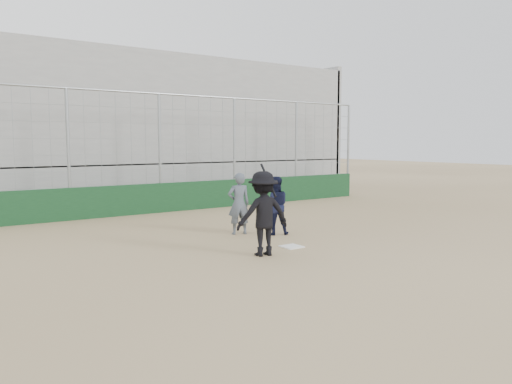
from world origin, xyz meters
TOP-DOWN VIEW (x-y plane):
  - ground at (0.00, 0.00)m, footprint 90.00×90.00m
  - home_plate at (0.00, 0.00)m, footprint 0.44×0.44m
  - backstop at (0.00, 7.00)m, footprint 18.10×0.25m
  - bleachers at (0.00, 11.95)m, footprint 20.25×6.70m
  - batter_at_plate at (-1.02, -0.28)m, footprint 1.26×0.87m
  - catcher_crouched at (0.62, 1.42)m, footprint 0.91×0.83m
  - umpire at (-0.09, 2.04)m, footprint 0.67×0.54m

SIDE VIEW (x-z plane):
  - ground at x=0.00m, z-range 0.00..0.00m
  - home_plate at x=0.00m, z-range 0.00..0.02m
  - catcher_crouched at x=0.62m, z-range 0.00..1.03m
  - umpire at x=-0.09m, z-range 0.00..1.44m
  - batter_at_plate at x=-1.02m, z-range -0.07..1.86m
  - backstop at x=0.00m, z-range -1.06..2.98m
  - bleachers at x=0.00m, z-range -0.57..6.41m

